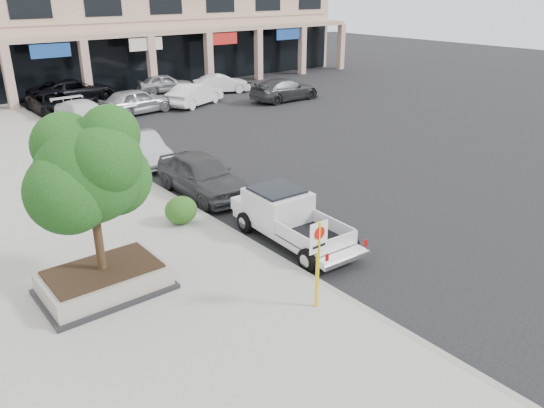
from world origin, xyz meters
The scene contains 19 objects.
ground centered at (0.00, 0.00, 0.00)m, with size 120.00×120.00×0.00m, color black.
sidewalk centered at (-5.50, 6.00, 0.07)m, with size 8.00×52.00×0.15m, color gray.
curb centered at (-1.55, 6.00, 0.07)m, with size 0.20×52.00×0.15m, color gray.
strip_mall centered at (8.00, 33.93, 4.75)m, with size 40.55×12.43×9.50m.
planter centered at (-6.25, 1.90, 0.48)m, with size 3.20×2.20×0.68m.
planter_tree centered at (-6.11, 2.05, 3.41)m, with size 2.90×2.55×4.00m.
no_parking_sign centered at (-2.43, -2.06, 1.63)m, with size 0.55×0.09×2.30m.
hedge centered at (-2.53, 4.43, 0.62)m, with size 1.10×0.99×0.94m, color #154413.
pickup_truck centered at (-0.35, 1.19, 0.78)m, with size 1.83×4.95×1.56m, color silver, non-canonical shape.
curb_car_a centered at (-0.37, 6.58, 0.80)m, with size 1.89×4.70×1.60m, color #313337.
curb_car_b centered at (-0.38, 11.65, 0.69)m, with size 1.45×4.17×1.37m, color #95999D.
curb_car_c centered at (-0.20, 19.16, 0.78)m, with size 2.19×5.39×1.57m, color silver.
curb_car_d centered at (-0.30, 24.01, 0.74)m, with size 2.45×5.32×1.48m, color black.
lot_car_a centered at (3.84, 21.20, 0.81)m, with size 1.91×4.74×1.61m, color #9A9DA2.
lot_car_b centered at (8.05, 21.10, 0.75)m, with size 1.59×4.56×1.50m, color silver.
lot_car_c centered at (13.87, 18.62, 0.77)m, with size 2.16×5.32×1.54m, color #2A2D2F.
lot_car_d centered at (2.00, 27.10, 0.82)m, with size 2.72×5.89×1.64m, color black.
lot_car_e centered at (8.72, 26.57, 0.70)m, with size 1.66×4.13×1.41m, color #9D9EA5.
lot_car_f centered at (11.98, 23.79, 0.68)m, with size 1.45×4.15×1.37m, color silver.
Camera 1 is at (-10.30, -10.13, 7.53)m, focal length 35.00 mm.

